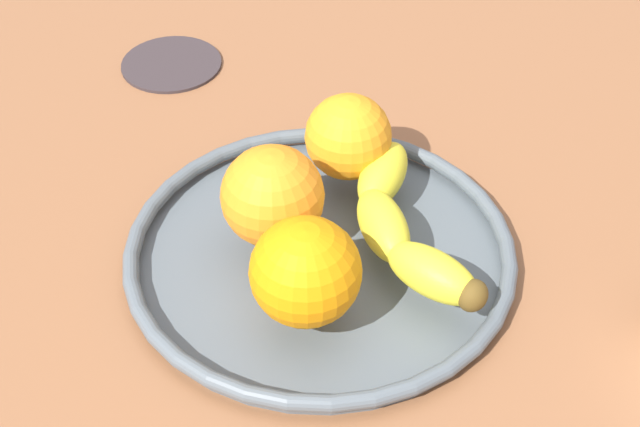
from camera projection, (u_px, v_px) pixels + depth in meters
ground_plane at (320, 280)px, 72.24cm from camera, size 157.87×157.87×4.00cm
fruit_bowl at (320, 253)px, 70.28cm from camera, size 28.78×28.78×1.80cm
banana at (401, 225)px, 68.73cm from camera, size 18.32×9.20×3.30cm
orange_front_left at (272, 196)px, 67.92cm from camera, size 7.49×7.49×7.49cm
orange_back_left at (348, 137)px, 73.60cm from camera, size 6.76×6.76×6.76cm
orange_center at (305, 272)px, 62.38cm from camera, size 7.48×7.48×7.48cm
ambient_coaster at (171, 63)px, 89.94cm from camera, size 9.43×9.43×0.60cm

